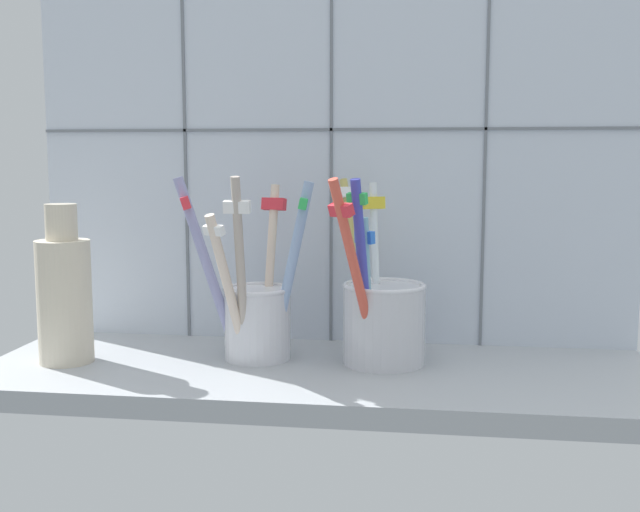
# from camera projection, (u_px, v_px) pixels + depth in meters

# --- Properties ---
(counter_slab) EXTENTS (0.64, 0.22, 0.02)m
(counter_slab) POSITION_uv_depth(u_px,v_px,m) (317.00, 377.00, 0.73)
(counter_slab) COLOR #9EA3A8
(counter_slab) RESTS_ON ground
(tile_wall_back) EXTENTS (0.64, 0.02, 0.45)m
(tile_wall_back) POSITION_uv_depth(u_px,v_px,m) (332.00, 151.00, 0.82)
(tile_wall_back) COLOR silver
(tile_wall_back) RESTS_ON ground
(toothbrush_cup_left) EXTENTS (0.14, 0.11, 0.18)m
(toothbrush_cup_left) POSITION_uv_depth(u_px,v_px,m) (255.00, 310.00, 0.75)
(toothbrush_cup_left) COLOR silver
(toothbrush_cup_left) RESTS_ON counter_slab
(toothbrush_cup_right) EXTENTS (0.10, 0.15, 0.18)m
(toothbrush_cup_right) POSITION_uv_depth(u_px,v_px,m) (381.00, 316.00, 0.73)
(toothbrush_cup_right) COLOR silver
(toothbrush_cup_right) RESTS_ON counter_slab
(ceramic_vase) EXTENTS (0.05, 0.05, 0.15)m
(ceramic_vase) POSITION_uv_depth(u_px,v_px,m) (64.00, 295.00, 0.74)
(ceramic_vase) COLOR beige
(ceramic_vase) RESTS_ON counter_slab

